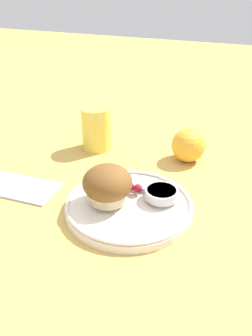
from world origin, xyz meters
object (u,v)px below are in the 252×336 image
muffin (107,185)px  butter_knife (133,186)px  orange_fruit (188,145)px  juice_glass (96,128)px

muffin → butter_knife: (0.03, 0.06, -0.03)m
butter_knife → muffin: bearing=-119.3°
butter_knife → orange_fruit: size_ratio=2.11×
butter_knife → juice_glass: bearing=127.6°
orange_fruit → muffin: bearing=-112.2°
butter_knife → orange_fruit: (0.07, 0.17, 0.01)m
butter_knife → orange_fruit: orange_fruit is taller
butter_knife → juice_glass: juice_glass is taller
butter_knife → juice_glass: 0.22m
juice_glass → orange_fruit: bearing=3.2°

